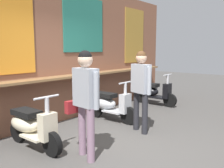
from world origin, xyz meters
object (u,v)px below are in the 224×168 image
Objects in this scene: scooter_cream at (31,126)px; scooter_silver at (109,104)px; shopper_with_handbag at (85,94)px; shopper_browsing at (141,83)px; scooter_black at (153,92)px.

scooter_cream and scooter_silver have the same top height.
scooter_cream is 0.83× the size of shopper_with_handbag.
shopper_browsing is (-0.26, -1.05, 0.64)m from scooter_silver.
shopper_with_handbag is at bearing 17.66° from shopper_browsing.
shopper_with_handbag is 1.59m from shopper_browsing.
scooter_cream is 1.00× the size of scooter_black.
scooter_cream is 1.00× the size of scooter_silver.
scooter_cream is 2.14m from scooter_silver.
scooter_cream is at bearing -66.36° from shopper_with_handbag.
scooter_black is 0.84× the size of shopper_browsing.
shopper_with_handbag is (0.29, -1.03, 0.64)m from scooter_cream.
shopper_with_handbag reaches higher than scooter_black.
scooter_silver is at bearing -85.80° from shopper_browsing.
scooter_cream is at bearing -88.62° from scooter_black.
scooter_silver is 0.83× the size of shopper_with_handbag.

